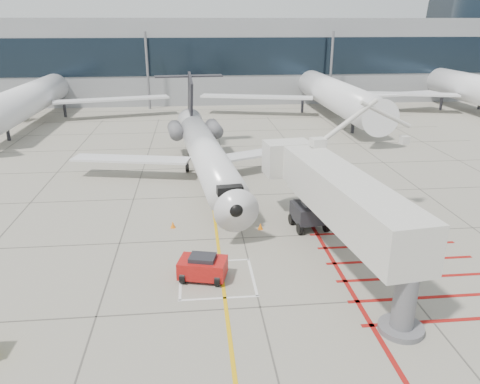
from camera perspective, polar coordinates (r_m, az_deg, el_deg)
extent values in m
plane|color=gray|center=(27.41, 1.27, -9.22)|extent=(260.00, 260.00, 0.00)
cone|color=orange|center=(32.66, -8.19, -3.95)|extent=(0.34, 0.34, 0.47)
cone|color=orange|center=(32.12, 2.50, -4.18)|extent=(0.33, 0.33, 0.46)
cube|color=gray|center=(94.84, 2.22, 16.15)|extent=(180.00, 28.00, 14.00)
cube|color=black|center=(80.91, 3.64, 16.17)|extent=(180.00, 0.10, 6.00)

